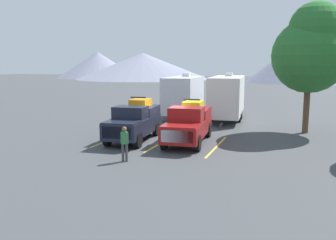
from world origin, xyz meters
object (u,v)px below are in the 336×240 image
at_px(pickup_truck_b, 189,123).
at_px(camper_trailer_a, 184,94).
at_px(pickup_truck_a, 134,121).
at_px(person_a, 124,142).
at_px(camper_trailer_b, 227,96).

bearing_deg(pickup_truck_b, camper_trailer_a, 108.85).
height_order(pickup_truck_a, pickup_truck_b, pickup_truck_a).
bearing_deg(pickup_truck_a, person_a, -70.50).
xyz_separation_m(pickup_truck_a, camper_trailer_a, (0.02, 10.19, 0.82)).
distance_m(pickup_truck_a, pickup_truck_b, 3.36).
relative_size(pickup_truck_b, person_a, 3.53).
xyz_separation_m(pickup_truck_a, person_a, (1.65, -4.65, -0.21)).
xyz_separation_m(camper_trailer_a, camper_trailer_b, (3.88, -0.40, 0.04)).
bearing_deg(person_a, camper_trailer_b, 81.13).
bearing_deg(pickup_truck_a, camper_trailer_b, 68.26).
xyz_separation_m(pickup_truck_a, pickup_truck_b, (3.31, 0.55, -0.02)).
bearing_deg(pickup_truck_b, pickup_truck_a, -170.59).
bearing_deg(camper_trailer_a, pickup_truck_a, -90.12).
height_order(camper_trailer_b, person_a, camper_trailer_b).
height_order(pickup_truck_a, camper_trailer_a, camper_trailer_a).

